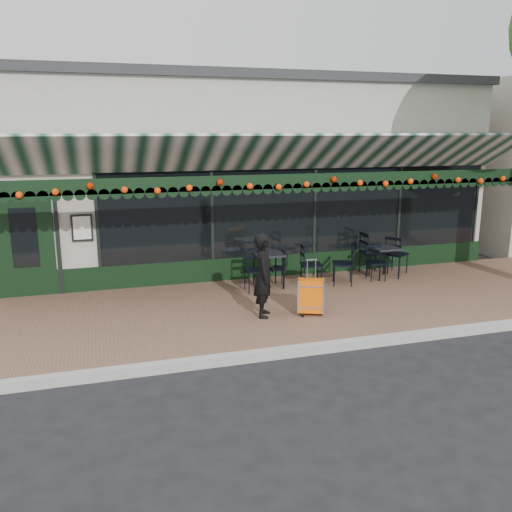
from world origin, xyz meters
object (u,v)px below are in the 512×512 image
object	(u,v)px
chair_a_front	(376,263)
chair_b_front	(255,270)
cafe_table_a	(385,250)
chair_a_right	(372,253)
cafe_table_b	(268,257)
chair_b_right	(311,265)
suitcase	(311,296)
woman	(264,275)
chair_a_extra	(396,255)
chair_b_left	(276,269)
chair_a_left	(343,264)

from	to	relation	value
chair_a_front	chair_b_front	world-z (taller)	chair_b_front
cafe_table_a	chair_a_right	bearing A→B (deg)	102.72
chair_b_front	cafe_table_b	bearing A→B (deg)	31.74
cafe_table_a	chair_b_right	distance (m)	1.85
suitcase	cafe_table_a	world-z (taller)	suitcase
suitcase	chair_b_front	size ratio (longest dim) A/B	1.15
woman	chair_a_right	size ratio (longest dim) A/B	1.53
chair_a_right	chair_a_extra	size ratio (longest dim) A/B	1.09
chair_a_extra	chair_b_front	distance (m)	3.59
chair_a_right	chair_a_front	size ratio (longest dim) A/B	1.26
cafe_table_a	cafe_table_b	distance (m)	2.76
chair_b_left	chair_b_right	distance (m)	0.78
cafe_table_b	chair_b_left	size ratio (longest dim) A/B	0.94
chair_a_front	cafe_table_b	bearing A→B (deg)	-175.81
cafe_table_a	chair_b_right	size ratio (longest dim) A/B	0.79
cafe_table_b	chair_a_right	size ratio (longest dim) A/B	0.75
woman	chair_a_extra	xyz separation A→B (m)	(3.87, 1.96, -0.30)
cafe_table_b	chair_a_left	distance (m)	1.65
cafe_table_b	chair_a_front	bearing A→B (deg)	-3.69
woman	cafe_table_a	size ratio (longest dim) A/B	2.14
suitcase	cafe_table_a	bearing A→B (deg)	58.97
suitcase	chair_b_right	xyz separation A→B (m)	(0.75, 1.79, 0.10)
woman	chair_a_right	distance (m)	3.95
woman	cafe_table_b	world-z (taller)	woman
chair_a_left	chair_a_extra	world-z (taller)	chair_a_left
chair_a_right	chair_a_extra	distance (m)	0.57
chair_a_left	chair_b_right	xyz separation A→B (m)	(-0.69, 0.13, -0.01)
chair_a_front	chair_a_left	bearing A→B (deg)	-165.73
chair_a_right	chair_b_front	world-z (taller)	chair_a_right
cafe_table_a	chair_a_left	bearing A→B (deg)	-168.12
chair_a_left	suitcase	bearing A→B (deg)	-18.57
chair_a_front	chair_b_front	distance (m)	2.83
chair_a_left	chair_a_front	xyz separation A→B (m)	(0.86, 0.10, -0.06)
chair_a_left	chair_b_left	distance (m)	1.48
cafe_table_b	chair_a_left	bearing A→B (deg)	-9.02
suitcase	cafe_table_a	distance (m)	3.22
chair_a_left	chair_a_front	distance (m)	0.87
chair_a_extra	chair_b_front	world-z (taller)	chair_a_extra
woman	chair_b_right	bearing A→B (deg)	-24.39
cafe_table_b	chair_a_left	xyz separation A→B (m)	(1.61, -0.26, -0.21)
chair_b_left	chair_b_right	size ratio (longest dim) A/B	0.88
chair_b_right	suitcase	bearing A→B (deg)	168.63
chair_a_extra	chair_b_front	size ratio (longest dim) A/B	1.02
cafe_table_b	chair_b_front	xyz separation A→B (m)	(-0.35, -0.20, -0.22)
cafe_table_b	chair_b_right	size ratio (longest dim) A/B	0.83
chair_a_right	chair_a_front	bearing A→B (deg)	163.14
suitcase	chair_a_extra	world-z (taller)	suitcase
woman	chair_b_front	xyz separation A→B (m)	(0.30, 1.53, -0.31)
cafe_table_a	chair_a_front	xyz separation A→B (m)	(-0.29, -0.15, -0.24)
chair_b_front	chair_a_left	bearing A→B (deg)	0.15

